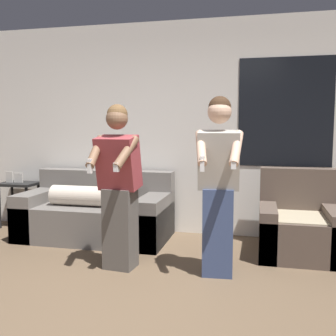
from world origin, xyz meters
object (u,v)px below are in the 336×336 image
couch (97,214)px  person_right (219,185)px  armchair (299,227)px  person_left (119,186)px  side_table (19,190)px

couch → person_right: size_ratio=1.09×
person_right → couch: bearing=150.7°
couch → armchair: armchair is taller
armchair → person_left: bearing=-153.8°
couch → person_left: size_ratio=1.13×
person_left → person_right: 0.95m
armchair → person_left: person_left is taller
couch → armchair: bearing=-2.0°
person_right → armchair: bearing=45.5°
couch → side_table: size_ratio=2.36×
side_table → person_left: (1.91, -1.21, 0.30)m
person_left → person_right: bearing=2.8°
person_left → side_table: bearing=147.7°
side_table → person_right: size_ratio=0.46×
couch → person_left: (0.65, -0.95, 0.51)m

